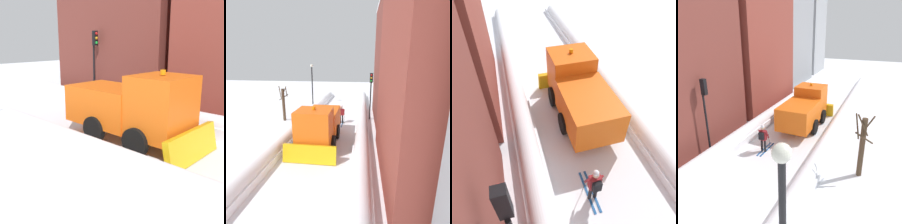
# 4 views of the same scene
# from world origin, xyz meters

# --- Properties ---
(ground_plane) EXTENTS (80.00, 80.00, 0.00)m
(ground_plane) POSITION_xyz_m (0.00, 10.00, 0.00)
(ground_plane) COLOR white
(snowbank_left) EXTENTS (1.10, 36.00, 0.99)m
(snowbank_left) POSITION_xyz_m (-2.75, 10.00, 0.42)
(snowbank_left) COLOR white
(snowbank_left) RESTS_ON ground
(snowbank_right) EXTENTS (1.10, 36.00, 0.90)m
(snowbank_right) POSITION_xyz_m (2.75, 10.00, 0.35)
(snowbank_right) COLOR white
(snowbank_right) RESTS_ON ground
(building_brick_near) EXTENTS (8.29, 9.19, 11.11)m
(building_brick_near) POSITION_xyz_m (-8.06, 4.63, 5.56)
(building_brick_near) COLOR brown
(building_brick_near) RESTS_ON ground
(plow_truck) EXTENTS (3.20, 5.98, 3.12)m
(plow_truck) POSITION_xyz_m (0.27, 10.91, 1.48)
(plow_truck) COLOR orange
(plow_truck) RESTS_ON ground
(skier) EXTENTS (0.62, 1.80, 1.81)m
(skier) POSITION_xyz_m (-0.77, 6.13, 1.00)
(skier) COLOR black
(skier) RESTS_ON ground
(traffic_light_pole) EXTENTS (0.28, 0.42, 4.70)m
(traffic_light_pole) POSITION_xyz_m (-3.51, 4.59, 3.28)
(traffic_light_pole) COLOR black
(traffic_light_pole) RESTS_ON ground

